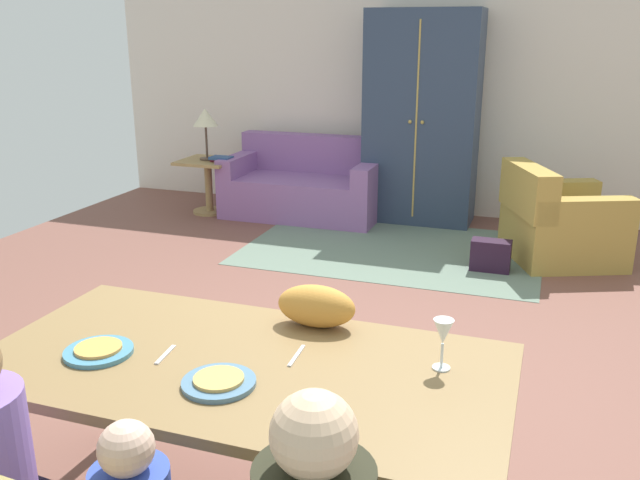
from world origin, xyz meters
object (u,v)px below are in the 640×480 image
at_px(dining_table, 243,378).
at_px(couch, 305,187).
at_px(book_upper, 221,158).
at_px(plate_near_man, 99,352).
at_px(armoire, 422,118).
at_px(cat, 316,306).
at_px(handbag, 491,256).
at_px(wine_glass, 443,334).
at_px(book_lower, 223,160).
at_px(side_table, 208,178).
at_px(table_lamp, 205,119).
at_px(armchair, 558,224).
at_px(plate_near_child, 219,383).

distance_m(dining_table, couch, 4.84).
xyz_separation_m(dining_table, book_upper, (-2.28, 4.28, -0.07)).
height_order(plate_near_man, armoire, armoire).
distance_m(cat, handbag, 3.17).
bearing_deg(armoire, cat, -84.35).
height_order(wine_glass, book_upper, wine_glass).
distance_m(dining_table, handbag, 3.53).
bearing_deg(book_lower, armoire, 13.24).
bearing_deg(side_table, armoire, 11.97).
distance_m(table_lamp, book_upper, 0.44).
relative_size(armchair, side_table, 1.94).
bearing_deg(book_upper, book_lower, 97.32).
height_order(plate_near_man, table_lamp, table_lamp).
xyz_separation_m(cat, handbag, (0.44, 3.06, -0.71)).
relative_size(cat, couch, 0.20).
distance_m(wine_glass, side_table, 5.25).
bearing_deg(cat, book_lower, 120.60).
bearing_deg(book_upper, handbag, -16.36).
xyz_separation_m(plate_near_man, table_lamp, (-1.95, 4.46, 0.24)).
distance_m(side_table, table_lamp, 0.63).
bearing_deg(table_lamp, book_upper, -16.71).
relative_size(dining_table, couch, 1.17).
relative_size(table_lamp, handbag, 1.69).
bearing_deg(table_lamp, couch, 14.31).
xyz_separation_m(plate_near_child, wine_glass, (0.68, 0.36, 0.12)).
bearing_deg(cat, side_table, 122.48).
xyz_separation_m(plate_near_man, armchair, (1.61, 4.03, -0.45)).
xyz_separation_m(dining_table, couch, (-1.47, 4.59, -0.39)).
distance_m(dining_table, plate_near_man, 0.54).
xyz_separation_m(armoire, table_lamp, (-2.19, -0.46, -0.04)).
height_order(plate_near_man, handbag, plate_near_man).
bearing_deg(couch, cat, -69.05).
height_order(plate_near_child, table_lamp, table_lamp).
relative_size(armoire, book_lower, 9.55).
distance_m(wine_glass, couch, 4.94).
xyz_separation_m(table_lamp, book_upper, (0.19, -0.06, -0.39)).
bearing_deg(wine_glass, armoire, 101.87).
height_order(dining_table, cat, cat).
height_order(dining_table, book_upper, dining_table).
height_order(wine_glass, armoire, armoire).
bearing_deg(side_table, book_lower, -2.07).
xyz_separation_m(dining_table, wine_glass, (0.68, 0.18, 0.20)).
height_order(cat, armchair, cat).
xyz_separation_m(dining_table, armchair, (1.09, 3.91, -0.37)).
height_order(side_table, book_upper, book_upper).
relative_size(plate_near_man, handbag, 0.78).
relative_size(plate_near_child, couch, 0.15).
bearing_deg(wine_glass, dining_table, -165.24).
bearing_deg(table_lamp, side_table, -90.00).
bearing_deg(table_lamp, cat, -56.45).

